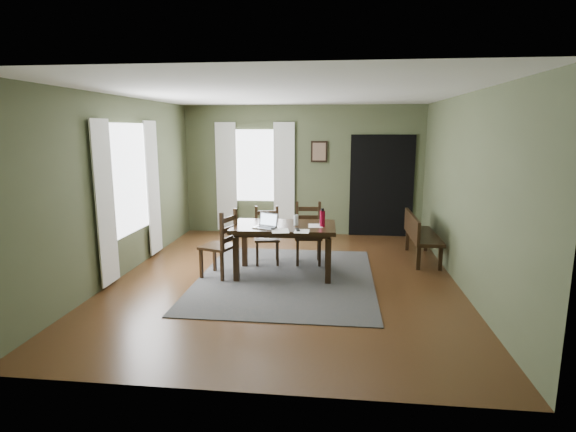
# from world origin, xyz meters

# --- Properties ---
(ground) EXTENTS (5.00, 6.00, 0.01)m
(ground) POSITION_xyz_m (0.00, 0.00, -0.01)
(ground) COLOR #492C16
(room_shell) EXTENTS (5.02, 6.02, 2.71)m
(room_shell) POSITION_xyz_m (0.00, 0.00, 1.80)
(room_shell) COLOR #4C5437
(room_shell) RESTS_ON ground
(rug) EXTENTS (2.60, 3.20, 0.01)m
(rug) POSITION_xyz_m (0.00, 0.00, 0.01)
(rug) COLOR #3B3B3B
(rug) RESTS_ON ground
(dining_table) EXTENTS (1.58, 0.98, 0.77)m
(dining_table) POSITION_xyz_m (-0.05, 0.18, 0.69)
(dining_table) COLOR black
(dining_table) RESTS_ON rug
(chair_end) EXTENTS (0.56, 0.56, 1.03)m
(chair_end) POSITION_xyz_m (-0.98, -0.04, 0.50)
(chair_end) COLOR black
(chair_end) RESTS_ON rug
(chair_back_left) EXTENTS (0.47, 0.47, 0.93)m
(chair_back_left) POSITION_xyz_m (-0.40, 0.76, 0.46)
(chair_back_left) COLOR black
(chair_back_left) RESTS_ON rug
(chair_back_right) EXTENTS (0.48, 0.48, 1.01)m
(chair_back_right) POSITION_xyz_m (0.28, 0.85, 0.50)
(chair_back_right) COLOR black
(chair_back_right) RESTS_ON rug
(bench) EXTENTS (0.45, 1.39, 0.78)m
(bench) POSITION_xyz_m (2.15, 1.26, 0.47)
(bench) COLOR black
(bench) RESTS_ON ground
(laptop) EXTENTS (0.37, 0.34, 0.21)m
(laptop) POSITION_xyz_m (-0.28, -0.03, 0.84)
(laptop) COLOR #B7B7BC
(laptop) RESTS_ON dining_table
(computer_mouse) EXTENTS (0.07, 0.10, 0.03)m
(computer_mouse) POSITION_xyz_m (-0.16, -0.14, 0.80)
(computer_mouse) COLOR #3F3F42
(computer_mouse) RESTS_ON dining_table
(tv_remote) EXTENTS (0.09, 0.18, 0.02)m
(tv_remote) POSITION_xyz_m (0.19, -0.17, 0.80)
(tv_remote) COLOR black
(tv_remote) RESTS_ON dining_table
(drinking_glass) EXTENTS (0.09, 0.09, 0.16)m
(drinking_glass) POSITION_xyz_m (0.14, 0.17, 0.87)
(drinking_glass) COLOR silver
(drinking_glass) RESTS_ON dining_table
(water_bottle) EXTENTS (0.10, 0.10, 0.27)m
(water_bottle) POSITION_xyz_m (0.53, 0.13, 0.91)
(water_bottle) COLOR #A70C2F
(water_bottle) RESTS_ON dining_table
(paper_b) EXTENTS (0.21, 0.27, 0.00)m
(paper_b) POSITION_xyz_m (0.26, -0.23, 0.79)
(paper_b) COLOR white
(paper_b) RESTS_ON dining_table
(paper_d) EXTENTS (0.23, 0.29, 0.00)m
(paper_d) POSITION_xyz_m (0.43, 0.16, 0.79)
(paper_d) COLOR white
(paper_d) RESTS_ON dining_table
(paper_e) EXTENTS (0.29, 0.35, 0.00)m
(paper_e) POSITION_xyz_m (-0.05, -0.24, 0.79)
(paper_e) COLOR white
(paper_e) RESTS_ON dining_table
(window_left) EXTENTS (0.01, 1.30, 1.70)m
(window_left) POSITION_xyz_m (-2.47, 0.20, 1.45)
(window_left) COLOR white
(window_left) RESTS_ON ground
(window_back) EXTENTS (1.00, 0.01, 1.50)m
(window_back) POSITION_xyz_m (-1.00, 2.97, 1.45)
(window_back) COLOR white
(window_back) RESTS_ON ground
(curtain_left_near) EXTENTS (0.03, 0.48, 2.30)m
(curtain_left_near) POSITION_xyz_m (-2.44, -0.62, 1.20)
(curtain_left_near) COLOR silver
(curtain_left_near) RESTS_ON ground
(curtain_left_far) EXTENTS (0.03, 0.48, 2.30)m
(curtain_left_far) POSITION_xyz_m (-2.44, 1.02, 1.20)
(curtain_left_far) COLOR silver
(curtain_left_far) RESTS_ON ground
(curtain_back_left) EXTENTS (0.44, 0.03, 2.30)m
(curtain_back_left) POSITION_xyz_m (-1.62, 2.94, 1.20)
(curtain_back_left) COLOR silver
(curtain_back_left) RESTS_ON ground
(curtain_back_right) EXTENTS (0.44, 0.03, 2.30)m
(curtain_back_right) POSITION_xyz_m (-0.38, 2.94, 1.20)
(curtain_back_right) COLOR silver
(curtain_back_right) RESTS_ON ground
(framed_picture) EXTENTS (0.34, 0.03, 0.44)m
(framed_picture) POSITION_xyz_m (0.35, 2.97, 1.75)
(framed_picture) COLOR black
(framed_picture) RESTS_ON ground
(doorway_back) EXTENTS (1.30, 0.03, 2.10)m
(doorway_back) POSITION_xyz_m (1.65, 2.97, 1.05)
(doorway_back) COLOR black
(doorway_back) RESTS_ON ground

